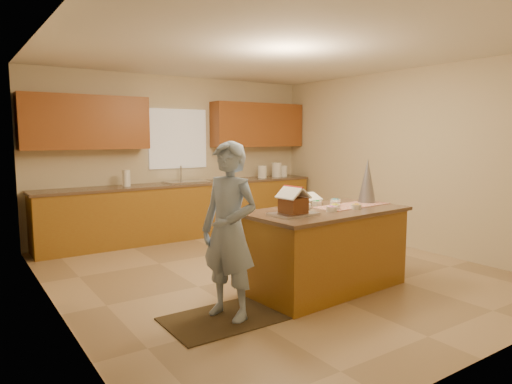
# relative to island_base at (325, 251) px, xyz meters

# --- Properties ---
(floor) EXTENTS (5.50, 5.50, 0.00)m
(floor) POSITION_rel_island_base_xyz_m (-0.12, 0.85, -0.43)
(floor) COLOR tan
(floor) RESTS_ON ground
(ceiling) EXTENTS (5.50, 5.50, 0.00)m
(ceiling) POSITION_rel_island_base_xyz_m (-0.12, 0.85, 2.27)
(ceiling) COLOR silver
(ceiling) RESTS_ON floor
(wall_back) EXTENTS (5.50, 5.50, 0.00)m
(wall_back) POSITION_rel_island_base_xyz_m (-0.12, 3.60, 0.92)
(wall_back) COLOR beige
(wall_back) RESTS_ON floor
(wall_front) EXTENTS (5.50, 5.50, 0.00)m
(wall_front) POSITION_rel_island_base_xyz_m (-0.12, -1.90, 0.92)
(wall_front) COLOR beige
(wall_front) RESTS_ON floor
(wall_left) EXTENTS (5.50, 5.50, 0.00)m
(wall_left) POSITION_rel_island_base_xyz_m (-2.62, 0.85, 0.92)
(wall_left) COLOR beige
(wall_left) RESTS_ON floor
(wall_right) EXTENTS (5.50, 5.50, 0.00)m
(wall_right) POSITION_rel_island_base_xyz_m (2.38, 0.85, 0.92)
(wall_right) COLOR beige
(wall_right) RESTS_ON floor
(stone_accent) EXTENTS (0.00, 2.50, 2.50)m
(stone_accent) POSITION_rel_island_base_xyz_m (-2.60, 0.05, 0.82)
(stone_accent) COLOR gray
(stone_accent) RESTS_ON wall_left
(window_curtain) EXTENTS (1.05, 0.03, 1.00)m
(window_curtain) POSITION_rel_island_base_xyz_m (-0.12, 3.57, 1.22)
(window_curtain) COLOR white
(window_curtain) RESTS_ON wall_back
(back_counter_base) EXTENTS (4.80, 0.60, 0.88)m
(back_counter_base) POSITION_rel_island_base_xyz_m (-0.12, 3.30, 0.01)
(back_counter_base) COLOR brown
(back_counter_base) RESTS_ON floor
(back_counter_top) EXTENTS (4.85, 0.63, 0.04)m
(back_counter_top) POSITION_rel_island_base_xyz_m (-0.12, 3.30, 0.47)
(back_counter_top) COLOR brown
(back_counter_top) RESTS_ON back_counter_base
(upper_cabinet_left) EXTENTS (1.85, 0.35, 0.80)m
(upper_cabinet_left) POSITION_rel_island_base_xyz_m (-1.67, 3.42, 1.47)
(upper_cabinet_left) COLOR #9D5621
(upper_cabinet_left) RESTS_ON wall_back
(upper_cabinet_right) EXTENTS (1.85, 0.35, 0.80)m
(upper_cabinet_right) POSITION_rel_island_base_xyz_m (1.43, 3.42, 1.47)
(upper_cabinet_right) COLOR #9D5621
(upper_cabinet_right) RESTS_ON wall_back
(sink) EXTENTS (0.70, 0.45, 0.12)m
(sink) POSITION_rel_island_base_xyz_m (-0.12, 3.30, 0.46)
(sink) COLOR silver
(sink) RESTS_ON back_counter_top
(faucet) EXTENTS (0.03, 0.03, 0.28)m
(faucet) POSITION_rel_island_base_xyz_m (-0.12, 3.48, 0.63)
(faucet) COLOR silver
(faucet) RESTS_ON back_counter_top
(island_base) EXTENTS (1.82, 1.00, 0.86)m
(island_base) POSITION_rel_island_base_xyz_m (0.00, 0.00, 0.00)
(island_base) COLOR brown
(island_base) RESTS_ON floor
(island_top) EXTENTS (1.90, 1.08, 0.04)m
(island_top) POSITION_rel_island_base_xyz_m (0.00, 0.00, 0.45)
(island_top) COLOR brown
(island_top) RESTS_ON island_base
(table_runner) EXTENTS (1.00, 0.42, 0.01)m
(table_runner) POSITION_rel_island_base_xyz_m (0.44, 0.03, 0.47)
(table_runner) COLOR #A6230B
(table_runner) RESTS_ON island_top
(baking_tray) EXTENTS (0.47, 0.36, 0.02)m
(baking_tray) POSITION_rel_island_base_xyz_m (-0.53, -0.09, 0.48)
(baking_tray) COLOR silver
(baking_tray) RESTS_ON island_top
(cookbook) EXTENTS (0.23, 0.18, 0.09)m
(cookbook) POSITION_rel_island_base_xyz_m (0.12, 0.38, 0.56)
(cookbook) COLOR white
(cookbook) RESTS_ON island_top
(tinsel_tree) EXTENTS (0.23, 0.23, 0.54)m
(tinsel_tree) POSITION_rel_island_base_xyz_m (0.76, 0.10, 0.74)
(tinsel_tree) COLOR silver
(tinsel_tree) RESTS_ON island_top
(rug) EXTENTS (1.12, 0.73, 0.01)m
(rug) POSITION_rel_island_base_xyz_m (-1.36, -0.12, -0.42)
(rug) COLOR black
(rug) RESTS_ON floor
(boy) EXTENTS (0.58, 0.70, 1.65)m
(boy) POSITION_rel_island_base_xyz_m (-1.31, -0.12, 0.41)
(boy) COLOR #90AACD
(boy) RESTS_ON rug
(canister_a) EXTENTS (0.17, 0.17, 0.23)m
(canister_a) POSITION_rel_island_base_xyz_m (1.44, 3.30, 0.61)
(canister_a) COLOR white
(canister_a) RESTS_ON back_counter_top
(canister_b) EXTENTS (0.19, 0.19, 0.27)m
(canister_b) POSITION_rel_island_base_xyz_m (1.78, 3.30, 0.63)
(canister_b) COLOR white
(canister_b) RESTS_ON back_counter_top
(canister_c) EXTENTS (0.15, 0.15, 0.21)m
(canister_c) POSITION_rel_island_base_xyz_m (1.95, 3.30, 0.60)
(canister_c) COLOR white
(canister_c) RESTS_ON back_counter_top
(paper_towel) EXTENTS (0.12, 0.12, 0.25)m
(paper_towel) POSITION_rel_island_base_xyz_m (-1.13, 3.30, 0.62)
(paper_towel) COLOR white
(paper_towel) RESTS_ON back_counter_top
(gingerbread_house) EXTENTS (0.29, 0.29, 0.28)m
(gingerbread_house) POSITION_rel_island_base_xyz_m (-0.53, -0.09, 0.60)
(gingerbread_house) COLOR brown
(gingerbread_house) RESTS_ON baking_tray
(candy_bowls) EXTENTS (0.76, 0.56, 0.05)m
(candy_bowls) POSITION_rel_island_base_xyz_m (0.08, 0.09, 0.50)
(candy_bowls) COLOR #DC2648
(candy_bowls) RESTS_ON island_top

